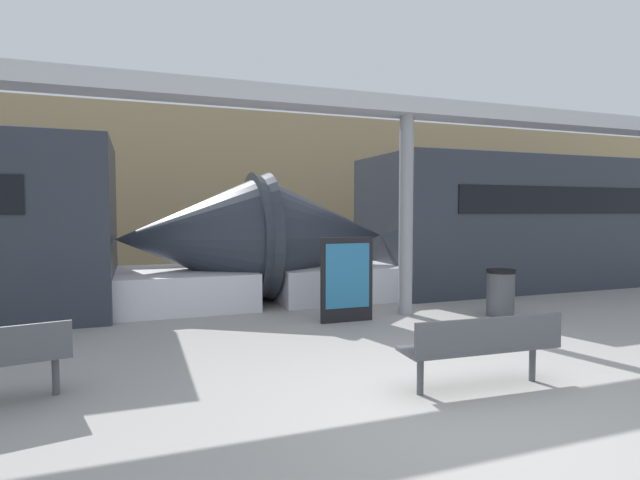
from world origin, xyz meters
The scene contains 8 objects.
ground_plane centered at (0.00, 0.00, 0.00)m, with size 60.00×60.00×0.00m, color #9E9B96.
station_wall centered at (0.00, 11.82, 2.50)m, with size 56.00×0.20×5.00m, color tan.
train_left centered at (7.77, 6.25, 1.51)m, with size 16.66×2.93×3.20m.
bench_near centered at (0.47, 0.39, 0.48)m, with size 1.72×0.52×0.78m.
trash_bin centered at (3.15, 3.30, 0.41)m, with size 0.50×0.50×0.82m.
poster_board centered at (0.42, 3.80, 0.71)m, with size 0.92×0.07×1.41m.
support_column_near centered at (1.64, 4.00, 1.76)m, with size 0.25×0.25×3.52m, color gray.
canopy_beam centered at (1.64, 4.00, 3.66)m, with size 28.00×0.60×0.28m, color #B7B7BC.
Camera 1 is at (-2.85, -3.77, 1.84)m, focal length 28.00 mm.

